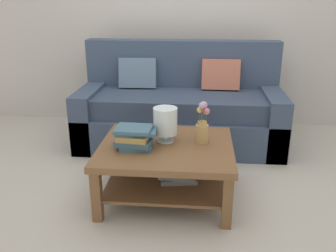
{
  "coord_description": "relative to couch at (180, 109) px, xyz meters",
  "views": [
    {
      "loc": [
        0.23,
        -2.81,
        1.52
      ],
      "look_at": [
        -0.01,
        -0.11,
        0.54
      ],
      "focal_mm": 38.88,
      "sensor_mm": 36.0,
      "label": 1
    }
  ],
  "objects": [
    {
      "name": "couch",
      "position": [
        0.0,
        0.0,
        0.0
      ],
      "size": [
        2.1,
        0.9,
        1.06
      ],
      "color": "#384760",
      "rests_on": "ground"
    },
    {
      "name": "back_wall",
      "position": [
        -0.02,
        0.74,
        0.99
      ],
      "size": [
        6.4,
        0.12,
        2.7
      ],
      "primitive_type": "cube",
      "color": "#BCB7B2",
      "rests_on": "ground"
    },
    {
      "name": "book_stack_main",
      "position": [
        -0.27,
        -1.24,
        0.16
      ],
      "size": [
        0.31,
        0.24,
        0.16
      ],
      "color": "#3D6075",
      "rests_on": "coffee_table"
    },
    {
      "name": "coffee_table",
      "position": [
        -0.03,
        -1.16,
        -0.05
      ],
      "size": [
        1.02,
        0.88,
        0.44
      ],
      "color": "brown",
      "rests_on": "ground"
    },
    {
      "name": "glass_hurricane_vase",
      "position": [
        -0.05,
        -1.09,
        0.24
      ],
      "size": [
        0.19,
        0.19,
        0.27
      ],
      "color": "silver",
      "rests_on": "coffee_table"
    },
    {
      "name": "flower_pitcher",
      "position": [
        0.23,
        -1.08,
        0.21
      ],
      "size": [
        0.11,
        0.11,
        0.33
      ],
      "color": "tan",
      "rests_on": "coffee_table"
    },
    {
      "name": "ground_plane",
      "position": [
        -0.02,
        -0.91,
        -0.36
      ],
      "size": [
        10.0,
        10.0,
        0.0
      ],
      "primitive_type": "plane",
      "color": "#B7B2A8"
    }
  ]
}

